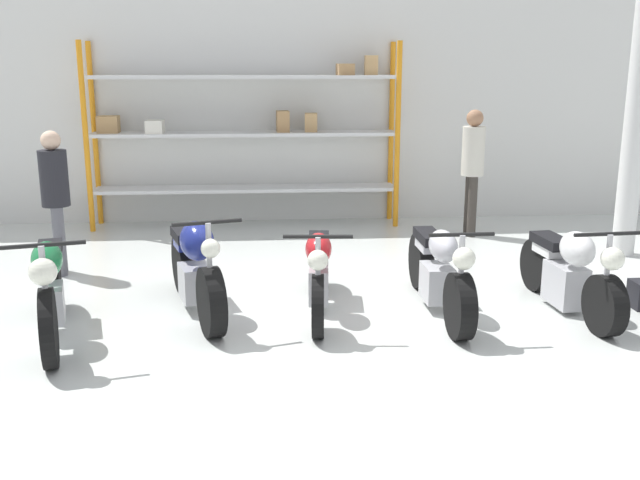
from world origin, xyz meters
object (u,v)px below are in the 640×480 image
motorcycle_green (50,287)px  motorcycle_silver (439,270)px  motorcycle_red (319,270)px  person_near_rack (473,162)px  motorcycle_blue (196,267)px  person_browsing (55,191)px  motorcycle_white (569,272)px  shelving_rack (244,130)px

motorcycle_green → motorcycle_silver: bearing=83.4°
motorcycle_red → person_near_rack: size_ratio=1.11×
motorcycle_green → motorcycle_blue: bearing=102.3°
motorcycle_green → person_browsing: bearing=179.4°
motorcycle_green → motorcycle_white: size_ratio=1.04×
motorcycle_green → motorcycle_red: bearing=88.6°
motorcycle_silver → person_browsing: bearing=-112.4°
motorcycle_blue → motorcycle_red: 1.21m
motorcycle_blue → motorcycle_white: size_ratio=1.03×
motorcycle_blue → person_browsing: (-1.72, 1.49, 0.52)m
motorcycle_blue → person_near_rack: (3.65, 3.07, 0.60)m
shelving_rack → motorcycle_blue: bearing=-95.5°
shelving_rack → person_near_rack: (3.26, -0.94, -0.39)m
motorcycle_silver → person_browsing: 4.48m
motorcycle_silver → motorcycle_blue: bearing=-94.2°
motorcycle_silver → person_browsing: person_browsing is taller
shelving_rack → motorcycle_silver: size_ratio=2.17×
shelving_rack → motorcycle_blue: shelving_rack is taller
motorcycle_green → motorcycle_blue: size_ratio=1.01×
motorcycle_red → motorcycle_silver: (1.20, -0.07, -0.01)m
shelving_rack → motorcycle_white: 5.50m
shelving_rack → person_browsing: bearing=-129.9°
motorcycle_blue → person_browsing: person_browsing is taller
motorcycle_green → motorcycle_silver: size_ratio=0.95×
motorcycle_green → person_near_rack: 6.14m
shelving_rack → motorcycle_red: bearing=-78.6°
shelving_rack → motorcycle_white: bearing=-52.1°
motorcycle_silver → motorcycle_white: bearing=84.6°
shelving_rack → person_browsing: shelving_rack is taller
motorcycle_white → person_near_rack: (-0.05, 3.31, 0.67)m
person_browsing → person_near_rack: person_near_rack is taller
person_browsing → motorcycle_blue: bearing=125.8°
shelving_rack → motorcycle_red: 4.29m
shelving_rack → motorcycle_blue: size_ratio=2.32×
motorcycle_green → motorcycle_silver: 3.67m
motorcycle_silver → motorcycle_red: bearing=-94.5°
person_browsing → motorcycle_silver: bearing=145.1°
motorcycle_silver → shelving_rack: bearing=-154.9°
motorcycle_red → person_browsing: 3.37m
motorcycle_silver → person_browsing: (-4.13, 1.63, 0.57)m
motorcycle_blue → person_near_rack: 4.80m
motorcycle_white → person_browsing: size_ratio=1.15×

